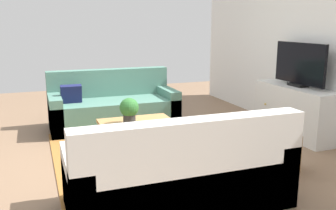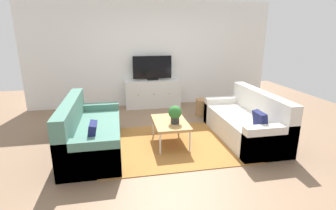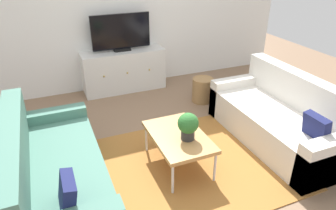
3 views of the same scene
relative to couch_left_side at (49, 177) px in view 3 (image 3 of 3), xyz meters
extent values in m
plane|color=#84664C|center=(1.44, 0.10, -0.29)|extent=(10.00, 10.00, 0.00)
cube|color=white|center=(1.44, 2.65, 1.06)|extent=(6.40, 0.12, 2.70)
cube|color=#9E662D|center=(1.44, -0.05, -0.28)|extent=(2.50, 1.90, 0.01)
cube|color=#4C7A6B|center=(0.09, 0.00, -0.07)|extent=(0.87, 1.94, 0.44)
cube|color=#4C7A6B|center=(-0.25, 0.00, 0.15)|extent=(0.20, 1.94, 0.87)
cube|color=#4C7A6B|center=(0.09, 0.88, -0.01)|extent=(0.87, 0.18, 0.57)
cube|color=#191E4C|center=(0.14, -0.63, 0.27)|extent=(0.16, 0.30, 0.31)
cube|color=silver|center=(2.79, 0.00, -0.07)|extent=(0.87, 1.94, 0.44)
cube|color=silver|center=(3.12, 0.00, 0.15)|extent=(0.20, 1.94, 0.87)
cube|color=silver|center=(2.79, 0.88, -0.01)|extent=(0.87, 0.18, 0.57)
cube|color=silver|center=(2.79, -0.87, -0.01)|extent=(0.87, 0.18, 0.57)
cube|color=#191E4C|center=(2.74, -0.63, 0.27)|extent=(0.15, 0.30, 0.31)
cube|color=#B7844C|center=(1.40, 0.01, 0.11)|extent=(0.58, 0.90, 0.04)
cylinder|color=silver|center=(1.15, -0.40, -0.10)|extent=(0.03, 0.03, 0.38)
cylinder|color=silver|center=(1.65, -0.40, -0.10)|extent=(0.03, 0.03, 0.38)
cylinder|color=silver|center=(1.15, 0.42, -0.10)|extent=(0.03, 0.03, 0.38)
cylinder|color=silver|center=(1.65, 0.42, -0.10)|extent=(0.03, 0.03, 0.38)
cylinder|color=#2D2D2D|center=(1.46, -0.09, 0.19)|extent=(0.15, 0.15, 0.11)
sphere|color=#2D6B2D|center=(1.46, -0.09, 0.33)|extent=(0.23, 0.23, 0.23)
cube|color=silver|center=(1.42, 2.37, 0.07)|extent=(1.42, 0.44, 0.72)
sphere|color=#B79338|center=(1.02, 2.14, 0.11)|extent=(0.03, 0.03, 0.03)
sphere|color=#B79338|center=(1.42, 2.14, 0.11)|extent=(0.03, 0.03, 0.03)
sphere|color=#B79338|center=(1.81, 2.14, 0.11)|extent=(0.03, 0.03, 0.03)
cube|color=black|center=(1.42, 2.39, 0.45)|extent=(0.28, 0.16, 0.04)
cube|color=black|center=(1.42, 2.39, 0.76)|extent=(1.00, 0.04, 0.58)
cylinder|color=#9E7547|center=(2.48, 1.41, -0.09)|extent=(0.34, 0.34, 0.40)
camera|label=1|loc=(5.65, -1.14, 1.32)|focal=39.48mm
camera|label=2|loc=(0.55, -4.15, 1.67)|focal=27.43mm
camera|label=3|loc=(0.17, -2.63, 2.01)|focal=32.86mm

